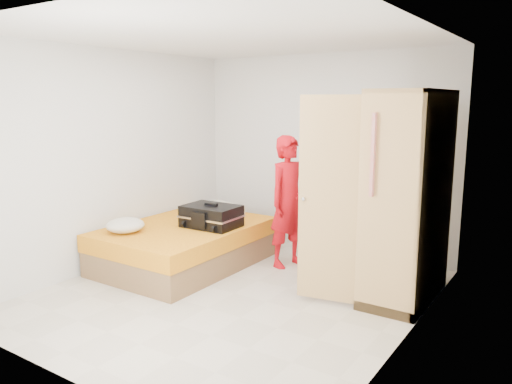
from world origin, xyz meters
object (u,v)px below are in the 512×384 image
Objects in this scene: wardrobe at (401,202)px; person at (289,202)px; bed at (185,245)px; suitcase at (211,216)px; round_cushion at (125,225)px.

person is at bearing 169.53° from wardrobe.
bed is 2.65m from wardrobe.
suitcase is 1.56× the size of round_cushion.
wardrobe is 1.32× the size of person.
person is 0.96m from suitcase.
wardrobe is 3.09× the size of suitcase.
round_cushion reaches higher than bed.
wardrobe is at bearing 9.87° from bed.
person is 2.34× the size of suitcase.
suitcase is (-0.75, -0.57, -0.17)m from person.
wardrobe is (2.50, 0.44, 0.75)m from bed.
wardrobe reaches higher than round_cushion.
person reaches higher than suitcase.
bed is 0.96× the size of wardrobe.
round_cushion is at bearing 150.18° from person.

